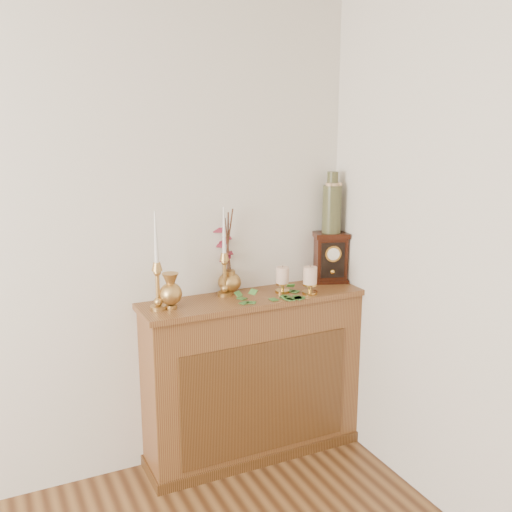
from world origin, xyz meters
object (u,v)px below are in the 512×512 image
candlestick_left (157,278)px  ceramic_vase (332,206)px  candlestick_center (224,267)px  ginger_jar (225,254)px  mantel_clock (330,258)px  bud_vase (171,291)px

candlestick_left → ceramic_vase: ceramic_vase is taller
candlestick_center → ginger_jar: 0.09m
candlestick_left → ceramic_vase: 1.08m
candlestick_center → mantel_clock: bearing=-0.7°
bud_vase → ceramic_vase: bearing=4.8°
bud_vase → ginger_jar: size_ratio=0.39×
bud_vase → mantel_clock: (0.98, 0.08, 0.05)m
mantel_clock → ceramic_vase: bearing=90.0°
bud_vase → ginger_jar: bearing=23.7°
candlestick_center → mantel_clock: size_ratio=1.66×
candlestick_left → ceramic_vase: (1.05, 0.07, 0.28)m
bud_vase → mantel_clock: size_ratio=0.63×
ginger_jar → candlestick_center: bearing=-115.9°
mantel_clock → candlestick_center: bearing=-161.7°
bud_vase → ginger_jar: ginger_jar is taller
candlestick_left → candlestick_center: size_ratio=1.03×
mantel_clock → ceramic_vase: size_ratio=0.84×
candlestick_left → ceramic_vase: bearing=3.8°
candlestick_left → candlestick_center: (0.39, 0.07, -0.00)m
mantel_clock → ginger_jar: bearing=-168.2°
ginger_jar → mantel_clock: (0.62, -0.08, -0.07)m
bud_vase → ginger_jar: (0.36, 0.16, 0.12)m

